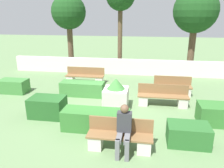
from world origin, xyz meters
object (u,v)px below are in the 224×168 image
at_px(bench_right_side, 85,77).
at_px(tree_leftmost, 69,13).
at_px(bench_front, 120,138).
at_px(bench_back, 163,98).
at_px(tree_center_right, 196,12).
at_px(bench_left_side, 172,88).
at_px(planter_corner_left, 116,95).
at_px(person_seated_man, 124,128).

xyz_separation_m(bench_right_side, tree_leftmost, (-1.93, 3.46, 3.28)).
height_order(bench_front, bench_right_side, same).
height_order(bench_back, tree_center_right, tree_center_right).
distance_m(bench_left_side, tree_center_right, 6.03).
relative_size(bench_left_side, tree_center_right, 0.33).
bearing_deg(planter_corner_left, bench_right_side, 125.25).
height_order(bench_front, planter_corner_left, planter_corner_left).
xyz_separation_m(planter_corner_left, tree_leftmost, (-4.00, 6.39, 3.08)).
xyz_separation_m(bench_front, bench_left_side, (1.86, 4.56, -0.00)).
xyz_separation_m(bench_front, bench_right_side, (-2.56, 5.68, 0.01)).
bearing_deg(bench_right_side, bench_front, -68.22).
xyz_separation_m(bench_left_side, person_seated_man, (-1.75, -4.69, 0.42)).
bearing_deg(bench_back, person_seated_man, -106.70).
xyz_separation_m(bench_front, person_seated_man, (0.12, -0.14, 0.42)).
relative_size(bench_right_side, person_seated_man, 1.53).
distance_m(bench_right_side, bench_back, 4.60).
height_order(bench_front, tree_leftmost, tree_leftmost).
distance_m(bench_back, planter_corner_left, 1.91).
bearing_deg(planter_corner_left, tree_leftmost, 122.04).
height_order(bench_back, person_seated_man, person_seated_man).
xyz_separation_m(bench_left_side, bench_right_side, (-4.42, 1.12, 0.02)).
xyz_separation_m(bench_front, bench_back, (1.35, 3.24, 0.01)).
height_order(planter_corner_left, tree_center_right, tree_center_right).
relative_size(bench_left_side, bench_back, 0.84).
height_order(bench_back, planter_corner_left, planter_corner_left).
relative_size(planter_corner_left, tree_leftmost, 0.25).
height_order(person_seated_man, tree_center_right, tree_center_right).
relative_size(bench_right_side, bench_back, 1.02).
distance_m(bench_front, bench_left_side, 4.92).
bearing_deg(bench_left_side, bench_back, -103.07).
height_order(person_seated_man, planter_corner_left, person_seated_man).
bearing_deg(bench_left_side, planter_corner_left, -134.10).
height_order(planter_corner_left, tree_leftmost, tree_leftmost).
bearing_deg(bench_front, tree_center_right, 69.71).
bearing_deg(bench_right_side, tree_center_right, 28.64).
xyz_separation_m(bench_back, tree_leftmost, (-5.83, 5.89, 3.28)).
distance_m(bench_front, planter_corner_left, 2.80).
bearing_deg(tree_center_right, planter_corner_left, -120.97).
bearing_deg(bench_right_side, bench_left_side, -16.69).
relative_size(bench_back, tree_leftmost, 0.42).
relative_size(bench_back, planter_corner_left, 1.68).
relative_size(bench_back, person_seated_man, 1.51).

